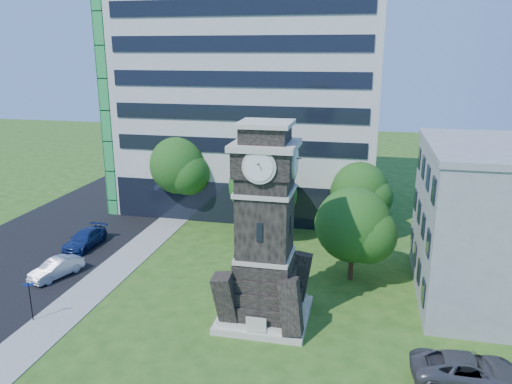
% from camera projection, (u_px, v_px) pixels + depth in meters
% --- Properties ---
extents(ground, '(160.00, 160.00, 0.00)m').
position_uv_depth(ground, '(209.00, 328.00, 29.86)').
color(ground, '#275016').
rests_on(ground, ground).
extents(sidewalk, '(3.00, 70.00, 0.06)m').
position_uv_depth(sidewalk, '(106.00, 277.00, 36.54)').
color(sidewalk, gray).
rests_on(sidewalk, ground).
extents(street, '(14.00, 80.00, 0.02)m').
position_uv_depth(street, '(5.00, 267.00, 38.32)').
color(street, black).
rests_on(street, ground).
extents(clock_tower, '(5.40, 5.40, 12.22)m').
position_uv_depth(clock_tower, '(265.00, 238.00, 29.67)').
color(clock_tower, beige).
rests_on(clock_tower, ground).
extents(office_tall, '(26.20, 15.11, 28.60)m').
position_uv_depth(office_tall, '(253.00, 69.00, 50.90)').
color(office_tall, silver).
rests_on(office_tall, ground).
extents(car_street_mid, '(2.66, 4.31, 1.34)m').
position_uv_depth(car_street_mid, '(56.00, 268.00, 36.50)').
color(car_street_mid, '#B3B5BC').
rests_on(car_street_mid, ground).
extents(car_street_north, '(2.07, 4.88, 1.40)m').
position_uv_depth(car_street_north, '(85.00, 239.00, 42.07)').
color(car_street_north, navy).
rests_on(car_street_north, ground).
extents(car_east_lot, '(5.72, 2.97, 1.54)m').
position_uv_depth(car_east_lot, '(469.00, 371.00, 24.68)').
color(car_east_lot, '#46454A').
rests_on(car_east_lot, ground).
extents(park_bench, '(1.70, 0.45, 0.88)m').
position_uv_depth(park_bench, '(265.00, 310.00, 31.07)').
color(park_bench, black).
rests_on(park_bench, ground).
extents(street_sign, '(0.62, 0.06, 2.59)m').
position_uv_depth(street_sign, '(30.00, 297.00, 30.28)').
color(street_sign, black).
rests_on(street_sign, ground).
extents(tree_nw, '(6.14, 5.58, 8.24)m').
position_uv_depth(tree_nw, '(180.00, 167.00, 47.92)').
color(tree_nw, '#332114').
rests_on(tree_nw, ground).
extents(tree_nc, '(6.15, 5.59, 7.58)m').
position_uv_depth(tree_nc, '(262.00, 188.00, 42.98)').
color(tree_nc, '#332114').
rests_on(tree_nc, ground).
extents(tree_ne, '(5.44, 4.94, 6.77)m').
position_uv_depth(tree_ne, '(361.00, 192.00, 43.53)').
color(tree_ne, '#332114').
rests_on(tree_ne, ground).
extents(tree_east, '(5.88, 5.34, 6.87)m').
position_uv_depth(tree_east, '(354.00, 227.00, 35.20)').
color(tree_east, '#332114').
rests_on(tree_east, ground).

